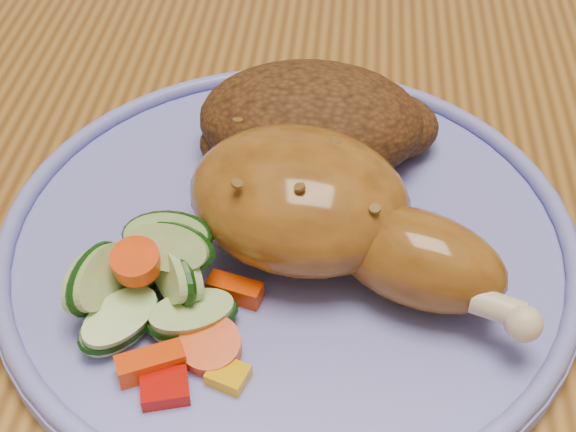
# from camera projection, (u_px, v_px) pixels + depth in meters

# --- Properties ---
(dining_table) EXTENTS (0.90, 1.40, 0.75)m
(dining_table) POSITION_uv_depth(u_px,v_px,m) (424.00, 223.00, 0.57)
(dining_table) COLOR #916027
(dining_table) RESTS_ON ground
(chair_far) EXTENTS (0.42, 0.42, 0.91)m
(chair_far) POSITION_uv_depth(u_px,v_px,m) (394.00, 2.00, 1.14)
(chair_far) COLOR #4C2D16
(chair_far) RESTS_ON ground
(plate) EXTENTS (0.31, 0.31, 0.01)m
(plate) POSITION_uv_depth(u_px,v_px,m) (288.00, 244.00, 0.43)
(plate) COLOR #7277DB
(plate) RESTS_ON dining_table
(plate_rim) EXTENTS (0.31, 0.31, 0.01)m
(plate_rim) POSITION_uv_depth(u_px,v_px,m) (288.00, 230.00, 0.42)
(plate_rim) COLOR #7277DB
(plate_rim) RESTS_ON plate
(chicken_leg) EXTENTS (0.18, 0.13, 0.06)m
(chicken_leg) POSITION_uv_depth(u_px,v_px,m) (327.00, 213.00, 0.40)
(chicken_leg) COLOR brown
(chicken_leg) RESTS_ON plate
(rice_pilaf) EXTENTS (0.14, 0.09, 0.06)m
(rice_pilaf) POSITION_uv_depth(u_px,v_px,m) (316.00, 123.00, 0.46)
(rice_pilaf) COLOR #4D2B13
(rice_pilaf) RESTS_ON plate
(vegetable_pile) EXTENTS (0.10, 0.10, 0.05)m
(vegetable_pile) POSITION_uv_depth(u_px,v_px,m) (156.00, 285.00, 0.38)
(vegetable_pile) COLOR #A50A05
(vegetable_pile) RESTS_ON plate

